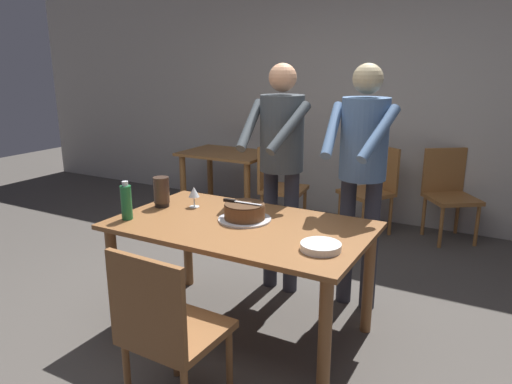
# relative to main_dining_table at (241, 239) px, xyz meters

# --- Properties ---
(ground_plane) EXTENTS (14.00, 14.00, 0.00)m
(ground_plane) POSITION_rel_main_dining_table_xyz_m (0.00, 0.00, -0.65)
(ground_plane) COLOR #4C4742
(back_wall) EXTENTS (10.00, 0.12, 2.70)m
(back_wall) POSITION_rel_main_dining_table_xyz_m (0.00, 2.79, 0.70)
(back_wall) COLOR #BCB7AD
(back_wall) RESTS_ON ground_plane
(main_dining_table) EXTENTS (1.59, 0.94, 0.75)m
(main_dining_table) POSITION_rel_main_dining_table_xyz_m (0.00, 0.00, 0.00)
(main_dining_table) COLOR brown
(main_dining_table) RESTS_ON ground_plane
(cake_on_platter) EXTENTS (0.34, 0.34, 0.11)m
(cake_on_platter) POSITION_rel_main_dining_table_xyz_m (-0.01, 0.07, 0.16)
(cake_on_platter) COLOR silver
(cake_on_platter) RESTS_ON main_dining_table
(cake_knife) EXTENTS (0.27, 0.03, 0.02)m
(cake_knife) POSITION_rel_main_dining_table_xyz_m (-0.08, 0.07, 0.22)
(cake_knife) COLOR silver
(cake_knife) RESTS_ON cake_on_platter
(plate_stack) EXTENTS (0.22, 0.22, 0.04)m
(plate_stack) POSITION_rel_main_dining_table_xyz_m (0.60, -0.17, 0.12)
(plate_stack) COLOR white
(plate_stack) RESTS_ON main_dining_table
(wine_glass_near) EXTENTS (0.08, 0.08, 0.14)m
(wine_glass_near) POSITION_rel_main_dining_table_xyz_m (-0.46, 0.15, 0.21)
(wine_glass_near) COLOR silver
(wine_glass_near) RESTS_ON main_dining_table
(water_bottle) EXTENTS (0.07, 0.07, 0.25)m
(water_bottle) POSITION_rel_main_dining_table_xyz_m (-0.68, -0.27, 0.22)
(water_bottle) COLOR #1E6B38
(water_bottle) RESTS_ON main_dining_table
(hurricane_lamp) EXTENTS (0.11, 0.11, 0.21)m
(hurricane_lamp) POSITION_rel_main_dining_table_xyz_m (-0.67, 0.05, 0.21)
(hurricane_lamp) COLOR black
(hurricane_lamp) RESTS_ON main_dining_table
(person_cutting_cake) EXTENTS (0.47, 0.56, 1.72)m
(person_cutting_cake) POSITION_rel_main_dining_table_xyz_m (-0.05, 0.68, 0.43)
(person_cutting_cake) COLOR #2D2D38
(person_cutting_cake) RESTS_ON ground_plane
(person_standing_beside) EXTENTS (0.47, 0.56, 1.72)m
(person_standing_beside) POSITION_rel_main_dining_table_xyz_m (0.55, 0.71, 0.43)
(person_standing_beside) COLOR #2D2D38
(person_standing_beside) RESTS_ON ground_plane
(chair_near_side) EXTENTS (0.45, 0.45, 0.90)m
(chair_near_side) POSITION_rel_main_dining_table_xyz_m (0.09, -0.85, -0.15)
(chair_near_side) COLOR brown
(chair_near_side) RESTS_ON ground_plane
(background_table) EXTENTS (1.00, 0.70, 0.74)m
(background_table) POSITION_rel_main_dining_table_xyz_m (-1.42, 2.09, -0.07)
(background_table) COLOR #9E6633
(background_table) RESTS_ON ground_plane
(background_chair_0) EXTENTS (0.61, 0.61, 0.90)m
(background_chair_0) POSITION_rel_main_dining_table_xyz_m (0.92, 2.50, -0.15)
(background_chair_0) COLOR #9E6633
(background_chair_0) RESTS_ON ground_plane
(background_chair_1) EXTENTS (0.50, 0.50, 0.90)m
(background_chair_1) POSITION_rel_main_dining_table_xyz_m (-0.71, 1.96, -0.15)
(background_chair_1) COLOR #9E6633
(background_chair_1) RESTS_ON ground_plane
(background_chair_2) EXTENTS (0.61, 0.61, 0.90)m
(background_chair_2) POSITION_rel_main_dining_table_xyz_m (0.21, 2.31, -0.15)
(background_chair_2) COLOR #9E6633
(background_chair_2) RESTS_ON ground_plane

